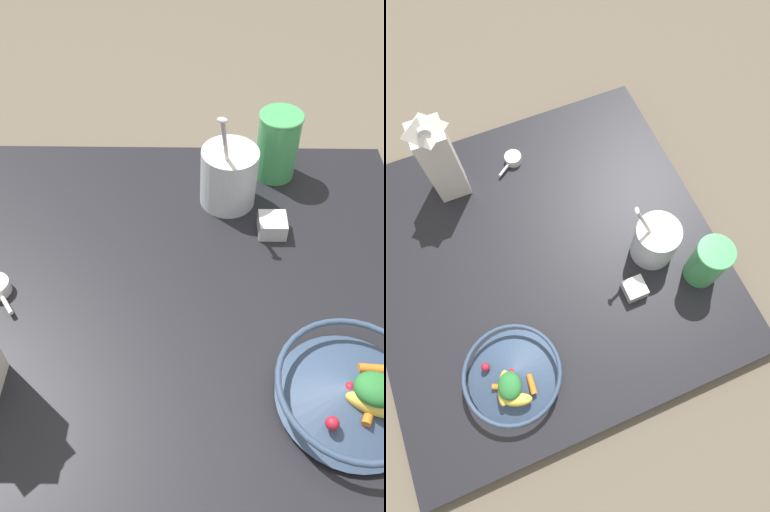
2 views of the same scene
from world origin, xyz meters
TOP-DOWN VIEW (x-y plane):
  - ground_plane at (0.00, 0.00)m, footprint 6.00×6.00m
  - countertop at (0.00, 0.00)m, footprint 0.90×0.90m
  - fruit_bowl at (-0.17, -0.26)m, footprint 0.23×0.23m
  - milk_carton at (-0.16, 0.30)m, footprint 0.08×0.08m
  - yogurt_tub at (0.27, -0.10)m, footprint 0.13×0.11m
  - drinking_cup at (0.36, -0.20)m, footprint 0.09×0.09m
  - spice_jar at (0.18, -0.18)m, footprint 0.05×0.05m
  - measuring_scoop at (0.03, 0.32)m, footprint 0.08×0.07m

SIDE VIEW (x-z plane):
  - ground_plane at x=0.00m, z-range 0.00..0.00m
  - countertop at x=0.00m, z-range 0.00..0.04m
  - measuring_scoop at x=0.03m, z-range 0.04..0.07m
  - spice_jar at x=0.18m, z-range 0.04..0.08m
  - fruit_bowl at x=-0.17m, z-range 0.04..0.12m
  - yogurt_tub at x=0.27m, z-range -0.01..0.23m
  - drinking_cup at x=0.36m, z-range 0.05..0.19m
  - milk_carton at x=-0.16m, z-range 0.04..0.33m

